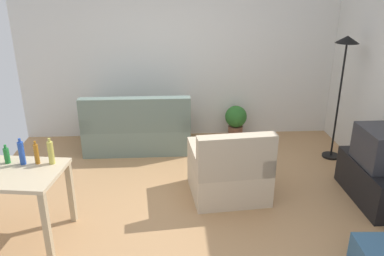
{
  "coord_description": "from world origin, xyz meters",
  "views": [
    {
      "loc": [
        -0.17,
        -4.1,
        2.55
      ],
      "look_at": [
        0.1,
        0.5,
        0.75
      ],
      "focal_mm": 36.26,
      "sensor_mm": 36.0,
      "label": 1
    }
  ],
  "objects_px": {
    "couch": "(138,130)",
    "desk": "(2,181)",
    "tv_stand": "(372,182)",
    "potted_plant": "(236,120)",
    "tv": "(379,147)",
    "bottle_squat": "(51,152)",
    "armchair": "(229,172)",
    "bottle_amber": "(36,154)",
    "torchiere_lamp": "(344,65)",
    "bottle_blue": "(22,153)",
    "bottle_green": "(7,155)"
  },
  "relations": [
    {
      "from": "bottle_blue",
      "to": "bottle_squat",
      "type": "height_order",
      "value": "bottle_blue"
    },
    {
      "from": "tv",
      "to": "bottle_green",
      "type": "bearing_deg",
      "value": 93.97
    },
    {
      "from": "couch",
      "to": "bottle_blue",
      "type": "bearing_deg",
      "value": 63.63
    },
    {
      "from": "tv_stand",
      "to": "tv",
      "type": "distance_m",
      "value": 0.46
    },
    {
      "from": "bottle_green",
      "to": "bottle_squat",
      "type": "xyz_separation_m",
      "value": [
        0.46,
        -0.04,
        0.04
      ]
    },
    {
      "from": "desk",
      "to": "bottle_squat",
      "type": "relative_size",
      "value": 4.57
    },
    {
      "from": "tv_stand",
      "to": "bottle_squat",
      "type": "height_order",
      "value": "bottle_squat"
    },
    {
      "from": "tv_stand",
      "to": "bottle_amber",
      "type": "height_order",
      "value": "bottle_amber"
    },
    {
      "from": "bottle_blue",
      "to": "bottle_amber",
      "type": "bearing_deg",
      "value": 0.66
    },
    {
      "from": "tv",
      "to": "desk",
      "type": "xyz_separation_m",
      "value": [
        -4.13,
        -0.46,
        -0.05
      ]
    },
    {
      "from": "desk",
      "to": "armchair",
      "type": "height_order",
      "value": "armchair"
    },
    {
      "from": "tv",
      "to": "bottle_blue",
      "type": "relative_size",
      "value": 2.12
    },
    {
      "from": "bottle_amber",
      "to": "couch",
      "type": "bearing_deg",
      "value": 67.01
    },
    {
      "from": "bottle_blue",
      "to": "bottle_squat",
      "type": "relative_size",
      "value": 1.01
    },
    {
      "from": "armchair",
      "to": "torchiere_lamp",
      "type": "bearing_deg",
      "value": -154.91
    },
    {
      "from": "bottle_blue",
      "to": "bottle_squat",
      "type": "distance_m",
      "value": 0.29
    },
    {
      "from": "couch",
      "to": "bottle_blue",
      "type": "distance_m",
      "value": 2.33
    },
    {
      "from": "bottle_squat",
      "to": "tv_stand",
      "type": "bearing_deg",
      "value": 5.1
    },
    {
      "from": "bottle_green",
      "to": "couch",
      "type": "bearing_deg",
      "value": 59.56
    },
    {
      "from": "tv_stand",
      "to": "bottle_squat",
      "type": "relative_size",
      "value": 3.91
    },
    {
      "from": "tv_stand",
      "to": "armchair",
      "type": "xyz_separation_m",
      "value": [
        -1.72,
        0.2,
        0.08
      ]
    },
    {
      "from": "tv_stand",
      "to": "couch",
      "type": "bearing_deg",
      "value": 59.86
    },
    {
      "from": "bottle_amber",
      "to": "bottle_squat",
      "type": "bearing_deg",
      "value": -3.19
    },
    {
      "from": "tv_stand",
      "to": "armchair",
      "type": "relative_size",
      "value": 1.13
    },
    {
      "from": "tv_stand",
      "to": "bottle_green",
      "type": "bearing_deg",
      "value": 93.97
    },
    {
      "from": "potted_plant",
      "to": "desk",
      "type": "bearing_deg",
      "value": -138.31
    },
    {
      "from": "potted_plant",
      "to": "bottle_amber",
      "type": "height_order",
      "value": "bottle_amber"
    },
    {
      "from": "couch",
      "to": "tv_stand",
      "type": "xyz_separation_m",
      "value": [
        2.94,
        -1.71,
        -0.07
      ]
    },
    {
      "from": "desk",
      "to": "bottle_blue",
      "type": "xyz_separation_m",
      "value": [
        0.18,
        0.14,
        0.24
      ]
    },
    {
      "from": "torchiere_lamp",
      "to": "bottle_amber",
      "type": "xyz_separation_m",
      "value": [
        -3.79,
        -1.53,
        -0.54
      ]
    },
    {
      "from": "tv_stand",
      "to": "tv",
      "type": "relative_size",
      "value": 1.83
    },
    {
      "from": "tv_stand",
      "to": "armchair",
      "type": "bearing_deg",
      "value": 83.36
    },
    {
      "from": "armchair",
      "to": "potted_plant",
      "type": "bearing_deg",
      "value": -107.29
    },
    {
      "from": "tv_stand",
      "to": "torchiere_lamp",
      "type": "relative_size",
      "value": 0.61
    },
    {
      "from": "bottle_amber",
      "to": "bottle_green",
      "type": "bearing_deg",
      "value": 174.19
    },
    {
      "from": "bottle_green",
      "to": "bottle_amber",
      "type": "bearing_deg",
      "value": -5.81
    },
    {
      "from": "bottle_squat",
      "to": "couch",
      "type": "bearing_deg",
      "value": 70.75
    },
    {
      "from": "torchiere_lamp",
      "to": "bottle_green",
      "type": "distance_m",
      "value": 4.41
    },
    {
      "from": "torchiere_lamp",
      "to": "bottle_squat",
      "type": "xyz_separation_m",
      "value": [
        -3.65,
        -1.54,
        -0.53
      ]
    },
    {
      "from": "potted_plant",
      "to": "couch",
      "type": "bearing_deg",
      "value": -168.96
    },
    {
      "from": "bottle_amber",
      "to": "potted_plant",
      "type": "bearing_deg",
      "value": 43.52
    },
    {
      "from": "tv",
      "to": "potted_plant",
      "type": "xyz_separation_m",
      "value": [
        -1.34,
        2.02,
        -0.37
      ]
    },
    {
      "from": "tv_stand",
      "to": "bottle_blue",
      "type": "height_order",
      "value": "bottle_blue"
    },
    {
      "from": "tv_stand",
      "to": "torchiere_lamp",
      "type": "bearing_deg",
      "value": 0.0
    },
    {
      "from": "tv_stand",
      "to": "potted_plant",
      "type": "xyz_separation_m",
      "value": [
        -1.34,
        2.02,
        0.09
      ]
    },
    {
      "from": "couch",
      "to": "desk",
      "type": "distance_m",
      "value": 2.49
    },
    {
      "from": "desk",
      "to": "bottle_amber",
      "type": "distance_m",
      "value": 0.42
    },
    {
      "from": "armchair",
      "to": "bottle_amber",
      "type": "xyz_separation_m",
      "value": [
        -2.08,
        -0.52,
        0.55
      ]
    },
    {
      "from": "torchiere_lamp",
      "to": "armchair",
      "type": "distance_m",
      "value": 2.27
    },
    {
      "from": "tv_stand",
      "to": "bottle_squat",
      "type": "bearing_deg",
      "value": 95.1
    }
  ]
}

